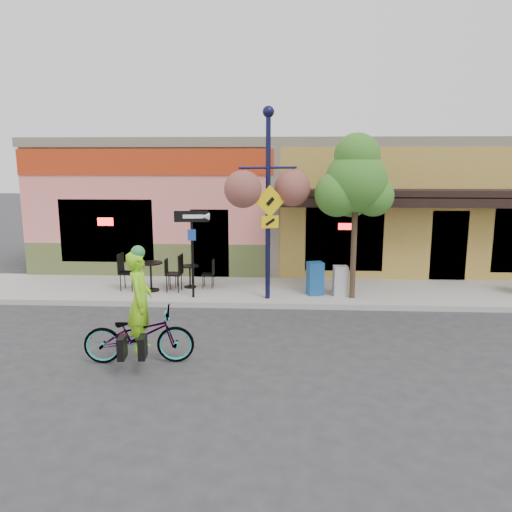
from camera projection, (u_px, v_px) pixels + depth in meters
The scene contains 13 objects.
ground at pixel (310, 315), 12.43m from camera, with size 90.00×90.00×0.00m, color #2D2D30.
sidewalk at pixel (307, 292), 14.38m from camera, with size 24.00×3.00×0.15m, color #9E9B93.
curb at pixel (309, 306), 12.95m from camera, with size 24.00×0.12×0.15m, color #A8A59E.
building at pixel (301, 201), 19.36m from camera, with size 18.20×8.20×4.50m, color #EA7B73, non-canonical shape.
bicycle at pixel (139, 335), 9.46m from camera, with size 0.73×2.08×1.09m, color maroon.
cyclist_rider at pixel (141, 314), 9.38m from camera, with size 0.70×0.46×1.91m, color #87DF17.
lamp_post at pixel (268, 205), 12.97m from camera, with size 1.60×0.64×5.01m, color #111135, non-canonical shape.
one_way_sign at pixel (192, 255), 13.30m from camera, with size 0.90×0.20×2.35m, color black, non-canonical shape.
cafe_set_left at pixel (151, 272), 14.10m from camera, with size 1.79×0.90×1.07m, color black, non-canonical shape.
cafe_set_right at pixel (190, 273), 14.50m from camera, with size 1.41×0.71×0.85m, color black, non-canonical shape.
newspaper_box_blue at pixel (315, 278), 13.72m from camera, with size 0.41×0.36×0.91m, color #174A8B, non-canonical shape.
newspaper_box_grey at pixel (340, 281), 13.67m from camera, with size 0.38×0.34×0.81m, color #A9A9A9, non-canonical shape.
street_tree at pixel (355, 216), 13.07m from camera, with size 1.72×1.72×4.41m, color #3D7A26, non-canonical shape.
Camera 1 is at (-0.71, -11.98, 3.81)m, focal length 35.00 mm.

